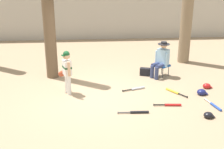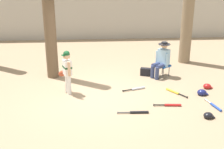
% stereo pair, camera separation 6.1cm
% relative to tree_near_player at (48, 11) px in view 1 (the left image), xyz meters
% --- Properties ---
extents(ground_plane, '(60.00, 60.00, 0.00)m').
position_rel_tree_near_player_xyz_m(ground_plane, '(1.50, -1.79, -2.23)').
color(ground_plane, '#9E8466').
extents(concrete_back_wall, '(18.00, 0.36, 2.48)m').
position_rel_tree_near_player_xyz_m(concrete_back_wall, '(1.50, 5.55, -0.99)').
color(concrete_back_wall, '#ADA89E').
rests_on(concrete_back_wall, ground).
extents(tree_near_player, '(0.65, 0.65, 5.15)m').
position_rel_tree_near_player_xyz_m(tree_near_player, '(0.00, 0.00, 0.00)').
color(tree_near_player, brown).
rests_on(tree_near_player, ground).
extents(tree_behind_spectator, '(0.57, 0.57, 4.21)m').
position_rel_tree_near_player_xyz_m(tree_behind_spectator, '(4.94, 1.31, -0.39)').
color(tree_behind_spectator, '#7F6B51').
rests_on(tree_behind_spectator, ground).
extents(young_ballplayer, '(0.46, 0.56, 1.31)m').
position_rel_tree_near_player_xyz_m(young_ballplayer, '(0.60, -1.45, -1.49)').
color(young_ballplayer, white).
rests_on(young_ballplayer, ground).
extents(folding_stool, '(0.56, 0.56, 0.41)m').
position_rel_tree_near_player_xyz_m(folding_stool, '(3.74, -0.21, -1.87)').
color(folding_stool, '#194C9E').
rests_on(folding_stool, ground).
extents(seated_spectator, '(0.65, 0.60, 1.20)m').
position_rel_tree_near_player_xyz_m(seated_spectator, '(3.66, -0.26, -1.59)').
color(seated_spectator, navy).
rests_on(seated_spectator, ground).
extents(handbag_beside_stool, '(0.38, 0.28, 0.26)m').
position_rel_tree_near_player_xyz_m(handbag_beside_stool, '(3.16, -0.11, -2.10)').
color(handbag_beside_stool, black).
rests_on(handbag_beside_stool, ground).
extents(bat_yellow_trainer, '(0.50, 0.69, 0.07)m').
position_rel_tree_near_player_xyz_m(bat_yellow_trainer, '(3.76, -1.66, -2.20)').
color(bat_yellow_trainer, yellow).
rests_on(bat_yellow_trainer, ground).
extents(bat_black_composite, '(0.80, 0.09, 0.07)m').
position_rel_tree_near_player_xyz_m(bat_black_composite, '(2.45, -2.88, -2.20)').
color(bat_black_composite, black).
rests_on(bat_black_composite, ground).
extents(bat_blue_youth, '(0.22, 0.77, 0.07)m').
position_rel_tree_near_player_xyz_m(bat_blue_youth, '(4.59, -2.67, -2.20)').
color(bat_blue_youth, '#2347AD').
rests_on(bat_blue_youth, ground).
extents(bat_aluminum_silver, '(0.72, 0.29, 0.07)m').
position_rel_tree_near_player_xyz_m(bat_aluminum_silver, '(2.67, -1.34, -2.20)').
color(bat_aluminum_silver, '#B7BCC6').
rests_on(bat_aluminum_silver, ground).
extents(bat_red_barrel, '(0.75, 0.13, 0.07)m').
position_rel_tree_near_player_xyz_m(bat_red_barrel, '(3.43, -2.53, -2.20)').
color(bat_red_barrel, red).
rests_on(bat_red_barrel, ground).
extents(batting_helmet_navy, '(0.32, 0.25, 0.18)m').
position_rel_tree_near_player_xyz_m(batting_helmet_navy, '(4.53, -1.86, -2.15)').
color(batting_helmet_navy, navy).
rests_on(batting_helmet_navy, ground).
extents(batting_helmet_black, '(0.28, 0.22, 0.16)m').
position_rel_tree_near_player_xyz_m(batting_helmet_black, '(4.19, -3.25, -2.16)').
color(batting_helmet_black, black).
rests_on(batting_helmet_black, ground).
extents(batting_helmet_red, '(0.28, 0.22, 0.16)m').
position_rel_tree_near_player_xyz_m(batting_helmet_red, '(4.86, -1.39, -2.16)').
color(batting_helmet_red, '#A81919').
rests_on(batting_helmet_red, ground).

